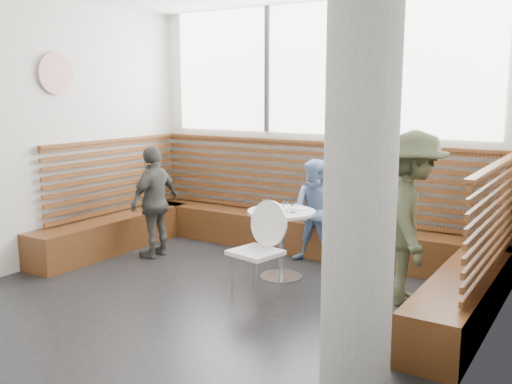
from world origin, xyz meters
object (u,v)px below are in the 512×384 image
Objects in this scene: concrete_column at (361,165)px; adult_man at (412,219)px; child_left at (155,202)px; cafe_table at (281,230)px; child_back at (317,212)px; cafe_chair at (260,241)px.

concrete_column reaches higher than adult_man.
adult_man is at bearing 90.25° from child_left.
adult_man is (1.46, 0.01, 0.30)m from cafe_table.
child_left reaches higher than child_back.
cafe_table is (-1.63, 1.79, -1.04)m from concrete_column.
cafe_chair is at bearing -80.38° from cafe_table.
concrete_column is at bearing 62.09° from child_left.
adult_man is at bearing 36.62° from cafe_chair.
concrete_column is at bearing -25.99° from cafe_chair.
child_left reaches higher than cafe_table.
cafe_chair is 0.70× the size of child_left.
child_back is at bearing 112.43° from child_left.
concrete_column is 1.85× the size of adult_man.
adult_man is (-0.17, 1.80, -0.74)m from concrete_column.
cafe_chair is (-1.53, 1.16, -1.01)m from concrete_column.
cafe_table is at bearing 110.80° from cafe_chair.
cafe_table is at bearing -100.98° from child_back.
cafe_chair is at bearing 142.83° from concrete_column.
child_back is at bearing 102.53° from cafe_chair.
cafe_chair is 1.98m from child_left.
cafe_table is at bearing 70.18° from adult_man.
cafe_chair is 0.58× the size of adult_man.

